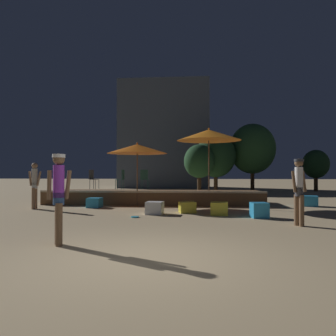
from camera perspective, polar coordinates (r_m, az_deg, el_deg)
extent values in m
plane|color=tan|center=(5.61, -4.26, -15.58)|extent=(120.00, 120.00, 0.00)
cube|color=brown|center=(15.03, -2.43, -5.10)|extent=(9.62, 2.41, 0.56)
cube|color=#CCB793|center=(13.85, -3.03, -4.16)|extent=(9.62, 0.12, 0.08)
cylinder|color=brown|center=(13.88, -5.39, -2.04)|extent=(0.05, 0.05, 2.21)
cone|color=orange|center=(13.91, -5.38, 3.34)|extent=(2.56, 2.56, 0.40)
sphere|color=orange|center=(13.93, -5.38, 4.32)|extent=(0.08, 0.08, 0.08)
cylinder|color=brown|center=(13.94, 7.13, -0.90)|extent=(0.05, 0.05, 2.77)
cone|color=orange|center=(14.03, 7.12, 5.71)|extent=(2.71, 2.71, 0.47)
sphere|color=orange|center=(14.06, 7.12, 6.82)|extent=(0.08, 0.08, 0.08)
cube|color=#2D9EDB|center=(13.59, -12.67, -5.91)|extent=(0.57, 0.57, 0.39)
cube|color=#2D9EDB|center=(10.74, 15.62, -7.08)|extent=(0.55, 0.55, 0.47)
cube|color=yellow|center=(11.17, 8.93, -6.97)|extent=(0.62, 0.62, 0.43)
cube|color=yellow|center=(11.64, 3.38, -6.83)|extent=(0.65, 0.65, 0.38)
cube|color=#2D9EDB|center=(14.98, 23.54, -5.30)|extent=(0.69, 0.69, 0.44)
cube|color=white|center=(11.23, -2.33, -6.96)|extent=(0.61, 0.61, 0.42)
cylinder|color=#997051|center=(13.79, -22.06, -4.88)|extent=(0.13, 0.13, 0.83)
cylinder|color=#997051|center=(13.64, -22.40, -4.93)|extent=(0.13, 0.13, 0.83)
cylinder|color=white|center=(13.69, -22.22, -2.84)|extent=(0.21, 0.21, 0.24)
cylinder|color=beige|center=(13.68, -22.22, -1.42)|extent=(0.21, 0.21, 0.64)
cylinder|color=#997051|center=(13.76, -22.86, -1.70)|extent=(0.15, 0.08, 0.57)
cylinder|color=#997051|center=(13.60, -21.57, -1.72)|extent=(0.20, 0.08, 0.57)
sphere|color=#997051|center=(13.68, -22.21, 0.38)|extent=(0.23, 0.23, 0.23)
cylinder|color=brown|center=(9.51, 21.48, -6.82)|extent=(0.13, 0.13, 0.83)
cylinder|color=brown|center=(9.39, 22.25, -6.90)|extent=(0.13, 0.13, 0.83)
cylinder|color=#3F3F47|center=(9.41, 21.85, -3.86)|extent=(0.21, 0.21, 0.24)
cylinder|color=white|center=(9.39, 21.84, -1.80)|extent=(0.21, 0.21, 0.64)
cylinder|color=brown|center=(9.27, 21.09, -2.24)|extent=(0.18, 0.15, 0.57)
cylinder|color=brown|center=(9.52, 22.58, -2.19)|extent=(0.19, 0.16, 0.57)
sphere|color=brown|center=(9.39, 21.83, 0.84)|extent=(0.23, 0.23, 0.23)
cylinder|color=#333842|center=(9.40, 21.83, 1.25)|extent=(0.25, 0.25, 0.07)
cylinder|color=brown|center=(6.95, -18.59, -9.12)|extent=(0.13, 0.13, 0.84)
cylinder|color=brown|center=(6.78, -18.44, -9.34)|extent=(0.13, 0.13, 0.84)
cylinder|color=#2D4C7F|center=(6.81, -18.50, -5.08)|extent=(0.22, 0.22, 0.24)
cylinder|color=purple|center=(6.79, -18.49, -2.22)|extent=(0.22, 0.22, 0.64)
cylinder|color=brown|center=(6.78, -19.98, -2.79)|extent=(0.12, 0.11, 0.57)
cylinder|color=brown|center=(6.81, -17.02, -2.79)|extent=(0.16, 0.14, 0.57)
sphere|color=brown|center=(6.79, -18.48, 1.44)|extent=(0.23, 0.23, 0.23)
cylinder|color=white|center=(6.79, -18.48, 2.02)|extent=(0.25, 0.25, 0.07)
cylinder|color=#1E4C47|center=(15.37, -3.33, -2.82)|extent=(0.02, 0.02, 0.45)
cylinder|color=#1E4C47|center=(15.44, -4.41, -2.81)|extent=(0.02, 0.02, 0.45)
cylinder|color=#1E4C47|center=(15.08, -3.60, -2.87)|extent=(0.02, 0.02, 0.45)
cylinder|color=#1E4C47|center=(15.15, -4.70, -2.85)|extent=(0.02, 0.02, 0.45)
cylinder|color=#1E4C47|center=(15.25, -4.01, -1.99)|extent=(0.40, 0.40, 0.02)
cube|color=#1E4C47|center=(15.08, -4.17, -1.15)|extent=(0.36, 0.07, 0.45)
cylinder|color=#1E4C47|center=(15.44, -8.80, -2.81)|extent=(0.02, 0.02, 0.45)
cylinder|color=#1E4C47|center=(15.16, -9.15, -2.85)|extent=(0.02, 0.02, 0.45)
cylinder|color=#1E4C47|center=(15.35, -7.73, -2.82)|extent=(0.02, 0.02, 0.45)
cylinder|color=#1E4C47|center=(15.07, -8.07, -2.86)|extent=(0.02, 0.02, 0.45)
cylinder|color=#1E4C47|center=(15.25, -8.44, -1.99)|extent=(0.40, 0.40, 0.02)
cube|color=#1E4C47|center=(15.19, -7.83, -1.15)|extent=(0.06, 0.36, 0.45)
cylinder|color=#47474C|center=(15.61, -12.55, -2.78)|extent=(0.02, 0.02, 0.45)
cylinder|color=#47474C|center=(15.86, -11.95, -2.74)|extent=(0.02, 0.02, 0.45)
cylinder|color=#47474C|center=(15.78, -13.46, -2.75)|extent=(0.02, 0.02, 0.45)
cylinder|color=#47474C|center=(16.03, -12.85, -2.72)|extent=(0.02, 0.02, 0.45)
cylinder|color=#47474C|center=(15.81, -12.70, -1.93)|extent=(0.40, 0.40, 0.02)
cube|color=#47474C|center=(15.91, -13.21, -1.11)|extent=(0.13, 0.35, 0.45)
cylinder|color=#33B2D8|center=(10.48, -5.78, -8.47)|extent=(0.25, 0.25, 0.03)
cylinder|color=#3D2B1C|center=(22.22, 5.46, -2.79)|extent=(0.28, 0.28, 1.23)
ellipsoid|color=#1E4223|center=(22.21, 5.46, 1.20)|extent=(2.07, 2.07, 2.28)
cylinder|color=#3D2B1C|center=(23.47, 8.32, -2.55)|extent=(0.28, 0.28, 1.32)
ellipsoid|color=#19381E|center=(23.49, 8.31, 2.15)|extent=(2.81, 2.81, 3.09)
cylinder|color=#3D2B1C|center=(24.87, 14.49, -2.08)|extent=(0.28, 0.28, 1.63)
ellipsoid|color=#1E4223|center=(24.92, 14.48, 3.26)|extent=(3.34, 3.34, 3.68)
cylinder|color=#3D2B1C|center=(26.52, 24.36, -2.47)|extent=(0.28, 0.28, 1.15)
ellipsoid|color=black|center=(26.52, 24.34, 0.64)|extent=(1.92, 1.92, 2.11)
cube|color=#4C5666|center=(30.32, -0.58, 5.74)|extent=(8.07, 3.90, 9.64)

